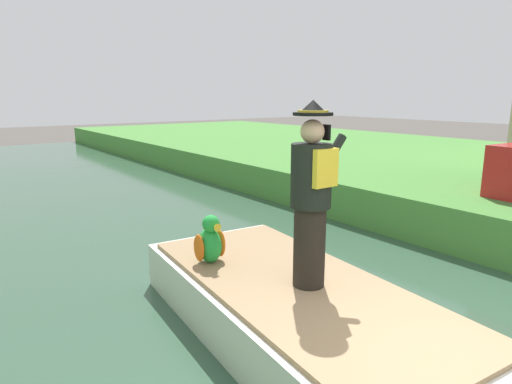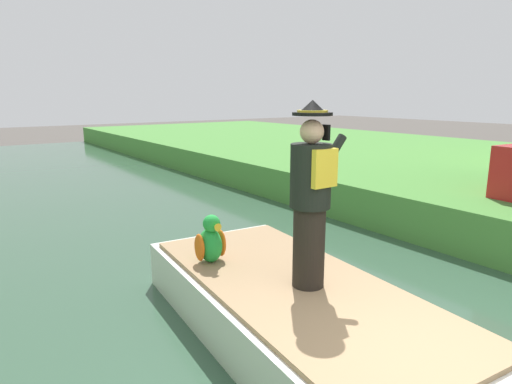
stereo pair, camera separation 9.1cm
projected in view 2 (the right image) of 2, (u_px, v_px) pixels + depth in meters
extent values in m
cube|color=silver|center=(296.00, 313.00, 4.61)|extent=(2.18, 4.35, 0.56)
cube|color=#997A56|center=(296.00, 286.00, 4.54)|extent=(2.01, 4.00, 0.05)
cylinder|color=black|center=(309.00, 247.00, 4.41)|extent=(0.32, 0.32, 0.82)
cylinder|color=black|center=(311.00, 176.00, 4.25)|extent=(0.40, 0.40, 0.62)
cube|color=gold|center=(325.00, 168.00, 4.08)|extent=(0.28, 0.06, 0.36)
sphere|color=#DBA884|center=(312.00, 132.00, 4.16)|extent=(0.23, 0.23, 0.23)
cylinder|color=black|center=(312.00, 114.00, 4.13)|extent=(0.38, 0.38, 0.03)
cone|color=black|center=(313.00, 106.00, 4.11)|extent=(0.26, 0.26, 0.12)
cylinder|color=gold|center=(312.00, 111.00, 4.12)|extent=(0.29, 0.29, 0.02)
cylinder|color=black|center=(331.00, 156.00, 4.31)|extent=(0.38, 0.09, 0.43)
cube|color=black|center=(326.00, 132.00, 4.19)|extent=(0.03, 0.08, 0.15)
ellipsoid|color=green|center=(210.00, 245.00, 5.09)|extent=(0.26, 0.32, 0.40)
sphere|color=green|center=(212.00, 223.00, 5.00)|extent=(0.20, 0.20, 0.20)
cone|color=yellow|center=(216.00, 226.00, 4.92)|extent=(0.09, 0.09, 0.09)
ellipsoid|color=orange|center=(200.00, 248.00, 5.01)|extent=(0.08, 0.20, 0.32)
ellipsoid|color=orange|center=(221.00, 243.00, 5.17)|extent=(0.08, 0.20, 0.32)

